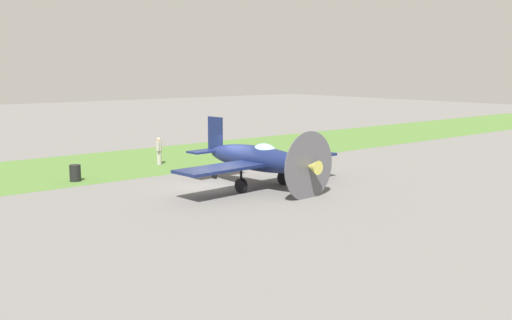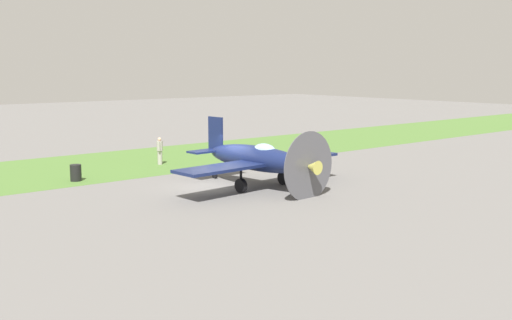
{
  "view_description": "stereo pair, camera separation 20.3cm",
  "coord_description": "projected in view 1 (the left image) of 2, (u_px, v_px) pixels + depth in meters",
  "views": [
    {
      "loc": [
        17.74,
        24.59,
        6.04
      ],
      "look_at": [
        -1.38,
        1.57,
        1.41
      ],
      "focal_mm": 41.65,
      "sensor_mm": 36.0,
      "label": 1
    },
    {
      "loc": [
        17.59,
        24.72,
        6.04
      ],
      "look_at": [
        -1.38,
        1.57,
        1.41
      ],
      "focal_mm": 41.65,
      "sensor_mm": 36.0,
      "label": 2
    }
  ],
  "objects": [
    {
      "name": "ground_plane",
      "position": [
        216.0,
        186.0,
        30.82
      ],
      "size": [
        160.0,
        160.0,
        0.0
      ],
      "primitive_type": "plane",
      "color": "#605E5B"
    },
    {
      "name": "grass_verge",
      "position": [
        126.0,
        163.0,
        38.38
      ],
      "size": [
        120.0,
        11.0,
        0.01
      ],
      "primitive_type": "cube",
      "color": "#476B2D",
      "rests_on": "ground"
    },
    {
      "name": "airplane_lead",
      "position": [
        258.0,
        159.0,
        30.15
      ],
      "size": [
        10.07,
        7.96,
        3.58
      ],
      "rotation": [
        0.0,
        0.0,
        0.07
      ],
      "color": "#141E47",
      "rests_on": "ground"
    },
    {
      "name": "ground_crew_chief",
      "position": [
        159.0,
        150.0,
        37.49
      ],
      "size": [
        0.43,
        0.52,
        1.73
      ],
      "rotation": [
        0.0,
        0.0,
        0.9
      ],
      "color": "#9E998E",
      "rests_on": "ground"
    },
    {
      "name": "fuel_drum",
      "position": [
        75.0,
        173.0,
        32.01
      ],
      "size": [
        0.6,
        0.6,
        0.9
      ],
      "primitive_type": "cylinder",
      "color": "black",
      "rests_on": "ground"
    },
    {
      "name": "supply_crate",
      "position": [
        265.0,
        158.0,
        38.26
      ],
      "size": [
        1.23,
        1.23,
        0.64
      ],
      "primitive_type": "cube",
      "rotation": [
        0.0,
        0.0,
        1.05
      ],
      "color": "olive",
      "rests_on": "ground"
    }
  ]
}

